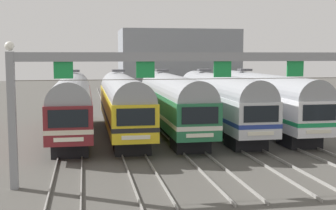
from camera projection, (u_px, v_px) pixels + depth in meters
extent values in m
plane|color=#4C4944|center=(172.00, 134.00, 36.93)|extent=(160.00, 160.00, 0.00)
cube|color=gray|center=(70.00, 110.00, 52.04)|extent=(0.07, 70.00, 0.15)
cube|color=gray|center=(83.00, 110.00, 52.30)|extent=(0.07, 70.00, 0.15)
cube|color=gray|center=(105.00, 110.00, 52.73)|extent=(0.07, 70.00, 0.15)
cube|color=gray|center=(118.00, 109.00, 52.99)|extent=(0.07, 70.00, 0.15)
cube|color=gray|center=(139.00, 109.00, 53.42)|extent=(0.07, 70.00, 0.15)
cube|color=gray|center=(151.00, 109.00, 53.68)|extent=(0.07, 70.00, 0.15)
cube|color=gray|center=(172.00, 108.00, 54.11)|extent=(0.07, 70.00, 0.15)
cube|color=gray|center=(184.00, 108.00, 54.37)|extent=(0.07, 70.00, 0.15)
cube|color=gray|center=(204.00, 108.00, 54.80)|extent=(0.07, 70.00, 0.15)
cube|color=gray|center=(216.00, 107.00, 55.06)|extent=(0.07, 70.00, 0.15)
cube|color=maroon|center=(72.00, 109.00, 35.31)|extent=(2.85, 18.00, 2.35)
cube|color=beige|center=(72.00, 113.00, 35.35)|extent=(2.88, 18.02, 0.28)
cylinder|color=gray|center=(72.00, 93.00, 35.18)|extent=(2.74, 17.64, 2.74)
cube|color=black|center=(68.00, 119.00, 26.43)|extent=(2.28, 0.06, 1.03)
cube|color=silver|center=(69.00, 140.00, 26.57)|extent=(1.71, 0.05, 0.24)
cube|color=black|center=(70.00, 147.00, 29.33)|extent=(2.28, 2.60, 1.05)
cube|color=black|center=(75.00, 119.00, 41.66)|extent=(2.28, 2.60, 1.05)
cube|color=#4C4C51|center=(73.00, 71.00, 39.94)|extent=(1.10, 1.10, 0.20)
cube|color=gold|center=(123.00, 108.00, 36.00)|extent=(2.85, 18.00, 2.35)
cube|color=black|center=(123.00, 112.00, 36.04)|extent=(2.88, 18.02, 0.28)
cylinder|color=gray|center=(123.00, 93.00, 35.87)|extent=(2.74, 17.64, 2.74)
cube|color=black|center=(136.00, 117.00, 27.12)|extent=(2.28, 0.06, 1.03)
cube|color=silver|center=(136.00, 137.00, 27.26)|extent=(1.71, 0.05, 0.24)
cube|color=black|center=(132.00, 144.00, 30.02)|extent=(2.28, 2.60, 1.05)
cube|color=black|center=(118.00, 118.00, 42.35)|extent=(2.28, 2.60, 1.05)
cube|color=#4C4C51|center=(118.00, 71.00, 40.63)|extent=(1.10, 1.10, 0.20)
cube|color=#236B42|center=(172.00, 107.00, 36.69)|extent=(2.85, 18.00, 2.35)
cube|color=silver|center=(172.00, 111.00, 36.73)|extent=(2.88, 18.02, 0.28)
cylinder|color=gray|center=(172.00, 92.00, 36.56)|extent=(2.74, 17.64, 2.74)
cube|color=black|center=(200.00, 115.00, 27.81)|extent=(2.28, 0.06, 1.03)
cube|color=silver|center=(200.00, 135.00, 27.95)|extent=(1.71, 0.05, 0.24)
cube|color=black|center=(190.00, 142.00, 30.71)|extent=(2.28, 2.60, 1.05)
cube|color=black|center=(160.00, 117.00, 43.04)|extent=(2.28, 2.60, 1.05)
cube|color=#4C4C51|center=(162.00, 70.00, 41.32)|extent=(1.10, 1.10, 0.20)
cube|color=silver|center=(219.00, 106.00, 37.38)|extent=(2.85, 18.00, 2.35)
cube|color=navy|center=(219.00, 110.00, 37.42)|extent=(2.88, 18.02, 0.28)
cylinder|color=gray|center=(220.00, 91.00, 37.25)|extent=(2.74, 17.64, 2.74)
cube|color=black|center=(261.00, 114.00, 28.50)|extent=(2.28, 0.06, 1.03)
cube|color=silver|center=(261.00, 133.00, 28.64)|extent=(1.71, 0.05, 0.24)
cube|color=black|center=(246.00, 140.00, 31.40)|extent=(2.28, 2.60, 1.05)
cube|color=black|center=(200.00, 116.00, 43.73)|extent=(2.28, 2.60, 1.05)
cube|color=#4C4C51|center=(204.00, 70.00, 42.01)|extent=(1.10, 1.10, 0.20)
cube|color=white|center=(265.00, 105.00, 38.07)|extent=(2.85, 18.00, 2.35)
cube|color=#198C4C|center=(265.00, 109.00, 38.11)|extent=(2.88, 18.02, 0.28)
cylinder|color=gray|center=(265.00, 91.00, 37.94)|extent=(2.74, 17.64, 2.74)
cube|color=black|center=(320.00, 113.00, 29.19)|extent=(2.28, 0.06, 1.03)
cube|color=silver|center=(319.00, 132.00, 29.33)|extent=(1.71, 0.05, 0.24)
cube|color=black|center=(299.00, 139.00, 32.09)|extent=(2.28, 2.60, 1.05)
cube|color=black|center=(239.00, 115.00, 44.42)|extent=(2.28, 2.60, 1.05)
cube|color=#4C4C51|center=(245.00, 70.00, 42.70)|extent=(1.10, 1.10, 0.20)
cube|color=gray|center=(12.00, 121.00, 21.57)|extent=(0.36, 0.36, 6.50)
cube|color=gray|center=(223.00, 57.00, 23.04)|extent=(20.42, 0.32, 0.44)
cube|color=#198C3F|center=(63.00, 70.00, 21.73)|extent=(0.90, 0.08, 0.80)
cube|color=#198C3F|center=(145.00, 70.00, 22.42)|extent=(0.90, 0.08, 0.80)
cube|color=#198C3F|center=(222.00, 69.00, 23.11)|extent=(0.90, 0.08, 0.80)
cube|color=#198C3F|center=(295.00, 69.00, 23.80)|extent=(0.90, 0.08, 0.80)
sphere|color=white|center=(9.00, 46.00, 21.18)|extent=(0.44, 0.44, 0.44)
cylinder|color=#3F382D|center=(222.00, 79.00, 23.16)|extent=(20.42, 0.03, 0.03)
cube|color=gray|center=(178.00, 62.00, 73.72)|extent=(18.36, 10.00, 10.23)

